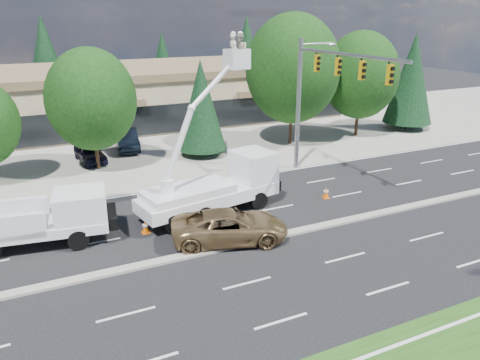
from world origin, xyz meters
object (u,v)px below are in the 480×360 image
utility_pickup (48,224)px  minivan (230,226)px  bucket_truck (219,177)px  signal_mast (318,87)px

utility_pickup → minivan: utility_pickup is taller
minivan → bucket_truck: bearing=0.5°
signal_mast → utility_pickup: signal_mast is taller
utility_pickup → signal_mast: bearing=18.1°
bucket_truck → minivan: bucket_truck is taller
signal_mast → bucket_truck: bucket_truck is taller
bucket_truck → utility_pickup: bearing=171.0°
utility_pickup → minivan: bearing=-15.4°
utility_pickup → bucket_truck: bucket_truck is taller
utility_pickup → minivan: (7.99, -3.53, -0.25)m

